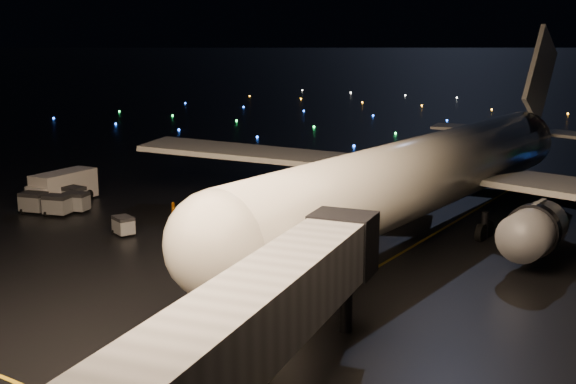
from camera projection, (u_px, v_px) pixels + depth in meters
name	position (u px, v px, depth m)	size (l,w,h in m)	color
lane_centre	(382.00, 264.00, 49.97)	(0.25, 80.00, 0.02)	gold
airliner	(447.00, 127.00, 58.16)	(58.67, 55.74, 16.62)	silver
pushback_tug	(214.00, 368.00, 32.04)	(4.45, 2.33, 2.12)	silver
belt_loader	(251.00, 281.00, 41.79)	(6.68, 1.82, 3.24)	silver
service_truck	(64.00, 187.00, 68.58)	(2.55, 8.08, 2.98)	silver
crew_c	(173.00, 212.00, 61.38)	(1.01, 0.42, 1.73)	orange
safety_cone_0	(252.00, 243.00, 54.37)	(0.40, 0.40, 0.45)	orange
safety_cone_1	(297.00, 225.00, 59.21)	(0.49, 0.49, 0.56)	orange
safety_cone_2	(297.00, 228.00, 58.58)	(0.49, 0.49, 0.56)	orange
safety_cone_3	(218.00, 189.00, 73.26)	(0.47, 0.47, 0.53)	orange
taxiway_lights	(545.00, 123.00, 130.66)	(164.00, 92.00, 0.36)	black
baggage_cart_0	(123.00, 226.00, 57.23)	(1.79, 1.25, 1.52)	gray
baggage_cart_1	(57.00, 205.00, 63.51)	(2.15, 1.51, 1.83)	gray
baggage_cart_2	(76.00, 202.00, 64.76)	(2.12, 1.48, 1.80)	gray
baggage_cart_3	(73.00, 196.00, 66.96)	(2.19, 1.53, 1.86)	gray
baggage_cart_4	(34.00, 203.00, 64.42)	(2.20, 1.54, 1.87)	gray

